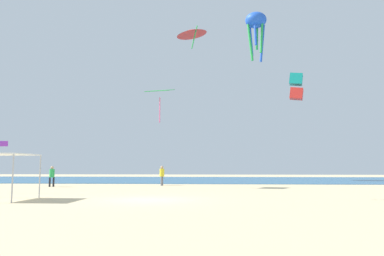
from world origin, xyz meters
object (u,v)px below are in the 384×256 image
(person_near_tent, at_px, (52,175))
(kite_delta_red, at_px, (191,32))
(kite_diamond_green, at_px, (160,92))
(person_leftmost, at_px, (162,174))
(kite_octopus_blue, at_px, (256,23))
(kite_box_teal, at_px, (296,87))
(canopy_tent, at_px, (3,156))

(person_near_tent, relative_size, kite_delta_red, 0.35)
(person_near_tent, xyz_separation_m, kite_diamond_green, (9.04, -0.10, 6.84))
(person_near_tent, relative_size, kite_diamond_green, 0.58)
(person_near_tent, relative_size, person_leftmost, 0.98)
(kite_diamond_green, xyz_separation_m, kite_delta_red, (1.60, 15.52, 10.96))
(kite_octopus_blue, xyz_separation_m, kite_box_teal, (3.49, -5.93, -9.58))
(kite_octopus_blue, distance_m, kite_box_teal, 11.80)
(canopy_tent, xyz_separation_m, kite_octopus_blue, (16.16, 27.05, 17.55))
(canopy_tent, height_order, kite_octopus_blue, kite_octopus_blue)
(kite_box_teal, height_order, kite_delta_red, kite_delta_red)
(canopy_tent, relative_size, kite_octopus_blue, 0.44)
(person_leftmost, xyz_separation_m, kite_delta_red, (1.75, 12.94, 17.78))
(person_near_tent, bearing_deg, kite_box_teal, 10.64)
(kite_box_teal, xyz_separation_m, kite_delta_red, (-11.71, 6.05, 8.60))
(person_near_tent, distance_m, kite_octopus_blue, 30.70)
(kite_box_teal, bearing_deg, kite_diamond_green, -39.69)
(kite_delta_red, bearing_deg, kite_box_teal, -134.66)
(canopy_tent, distance_m, person_leftmost, 15.56)
(kite_box_teal, bearing_deg, kite_octopus_blue, -134.64)
(person_leftmost, relative_size, kite_diamond_green, 0.59)
(person_leftmost, height_order, kite_octopus_blue, kite_octopus_blue)
(kite_delta_red, bearing_deg, kite_diamond_green, 156.79)
(person_near_tent, distance_m, kite_box_teal, 25.92)
(canopy_tent, distance_m, kite_box_teal, 29.92)
(person_leftmost, bearing_deg, canopy_tent, 162.49)
(kite_octopus_blue, distance_m, kite_diamond_green, 21.82)
(canopy_tent, height_order, person_leftmost, canopy_tent)
(kite_box_teal, bearing_deg, person_leftmost, -48.01)
(kite_delta_red, bearing_deg, person_leftmost, 154.99)
(canopy_tent, height_order, person_near_tent, canopy_tent)
(person_near_tent, bearing_deg, kite_diamond_green, -12.74)
(canopy_tent, xyz_separation_m, kite_diamond_green, (6.34, 11.64, 5.61))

